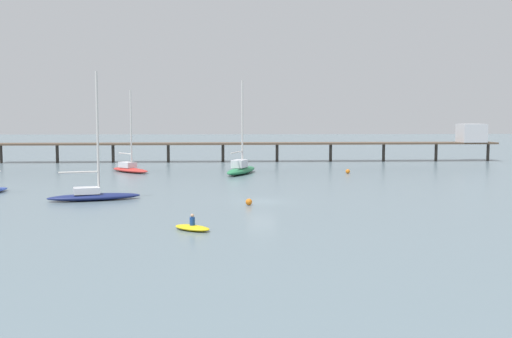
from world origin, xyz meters
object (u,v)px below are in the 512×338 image
at_px(sailboat_red, 130,167).
at_px(pier, 324,140).
at_px(mooring_buoy_inner, 249,202).
at_px(mooring_buoy_near, 348,171).
at_px(sailboat_green, 241,168).
at_px(dinghy_yellow, 192,227).
at_px(sailboat_navy, 93,193).

bearing_deg(sailboat_red, pier, 32.08).
distance_m(pier, mooring_buoy_inner, 51.85).
distance_m(mooring_buoy_near, mooring_buoy_inner, 31.43).
xyz_separation_m(sailboat_green, mooring_buoy_near, (14.45, 0.18, -0.51)).
xyz_separation_m(sailboat_red, dinghy_yellow, (11.77, -42.50, -0.46)).
xyz_separation_m(pier, dinghy_yellow, (-18.05, -61.18, -3.39)).
bearing_deg(mooring_buoy_near, sailboat_navy, -138.99).
distance_m(sailboat_navy, sailboat_green, 28.09).
relative_size(dinghy_yellow, mooring_buoy_inner, 5.32).
relative_size(dinghy_yellow, mooring_buoy_near, 5.08).
xyz_separation_m(sailboat_navy, mooring_buoy_near, (28.31, 24.62, -0.35)).
relative_size(sailboat_navy, mooring_buoy_near, 19.56).
distance_m(sailboat_navy, sailboat_red, 27.64).
xyz_separation_m(sailboat_red, mooring_buoy_inner, (15.87, -31.14, -0.38)).
xyz_separation_m(pier, sailboat_navy, (-28.28, -46.29, -2.94)).
bearing_deg(mooring_buoy_inner, sailboat_navy, 166.12).
bearing_deg(sailboat_navy, dinghy_yellow, -55.51).
distance_m(pier, sailboat_red, 35.31).
bearing_deg(mooring_buoy_inner, sailboat_green, 90.98).
bearing_deg(sailboat_red, mooring_buoy_inner, -63.00).
relative_size(sailboat_green, dinghy_yellow, 4.07).
xyz_separation_m(mooring_buoy_near, mooring_buoy_inner, (-13.97, -28.16, -0.01)).
bearing_deg(sailboat_red, sailboat_navy, -86.83).
xyz_separation_m(sailboat_red, mooring_buoy_near, (29.84, -2.98, -0.36)).
bearing_deg(mooring_buoy_inner, pier, 74.36).
bearing_deg(pier, sailboat_navy, -121.42).
distance_m(sailboat_green, dinghy_yellow, 39.50).
height_order(sailboat_navy, mooring_buoy_near, sailboat_navy).
relative_size(sailboat_navy, sailboat_red, 1.05).
bearing_deg(sailboat_green, mooring_buoy_near, 0.73).
relative_size(pier, sailboat_navy, 7.17).
xyz_separation_m(sailboat_navy, mooring_buoy_inner, (14.34, -3.54, -0.37)).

